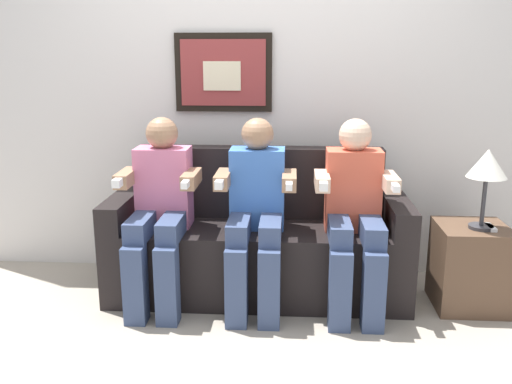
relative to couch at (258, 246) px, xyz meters
name	(u,v)px	position (x,y,z in m)	size (l,w,h in m)	color
ground_plane	(254,315)	(0.00, -0.33, -0.31)	(5.49, 5.49, 0.00)	#9E9384
back_wall_assembly	(261,80)	(-0.01, 0.44, 0.99)	(4.23, 0.10, 2.60)	silver
couch	(258,246)	(0.00, 0.00, 0.00)	(1.83, 0.58, 0.90)	black
person_on_left	(160,206)	(-0.57, -0.17, 0.29)	(0.46, 0.56, 1.11)	pink
person_in_middle	(256,207)	(0.00, -0.17, 0.29)	(0.46, 0.56, 1.11)	#3F72CC
person_on_right	(354,209)	(0.57, -0.17, 0.29)	(0.46, 0.56, 1.11)	#D8593F
side_table_right	(470,266)	(1.26, -0.11, -0.06)	(0.40, 0.40, 0.50)	brown
table_lamp	(487,167)	(1.29, -0.15, 0.55)	(0.22, 0.22, 0.46)	#333338
spare_remote_on_table	(490,227)	(1.34, -0.16, 0.20)	(0.04, 0.13, 0.02)	white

